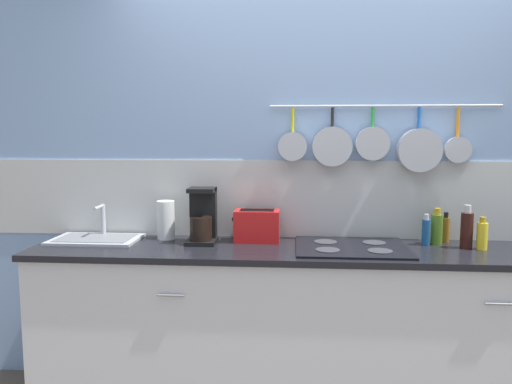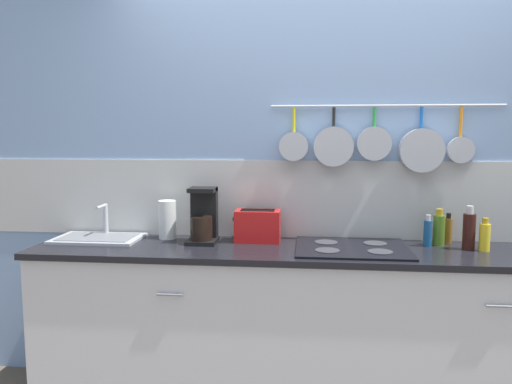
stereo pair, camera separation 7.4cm
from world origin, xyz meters
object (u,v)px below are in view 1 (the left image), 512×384
(coffee_maker, at_px, (202,220))
(bottle_vinegar, at_px, (482,235))
(bottle_sesame_oil, at_px, (445,229))
(paper_towel_roll, at_px, (166,220))
(bottle_cooking_wine, at_px, (437,228))
(bottle_olive_oil, at_px, (426,232))
(toaster, at_px, (257,226))
(bottle_dish_soap, at_px, (467,229))

(coffee_maker, bearing_deg, bottle_vinegar, -2.05)
(bottle_sesame_oil, xyz_separation_m, bottle_vinegar, (0.14, -0.18, 0.00))
(paper_towel_roll, distance_m, bottle_cooking_wine, 1.58)
(coffee_maker, distance_m, bottle_sesame_oil, 1.42)
(paper_towel_roll, height_order, coffee_maker, coffee_maker)
(coffee_maker, xyz_separation_m, bottle_olive_oil, (1.28, 0.03, -0.05))
(toaster, xyz_separation_m, bottle_dish_soap, (1.17, -0.08, 0.01))
(bottle_olive_oil, height_order, bottle_vinegar, bottle_vinegar)
(bottle_olive_oil, height_order, bottle_sesame_oil, bottle_olive_oil)
(bottle_dish_soap, distance_m, bottle_vinegar, 0.08)
(toaster, relative_size, bottle_cooking_wine, 1.34)
(coffee_maker, height_order, bottle_vinegar, coffee_maker)
(toaster, bearing_deg, bottle_dish_soap, -4.07)
(bottle_cooking_wine, height_order, bottle_dish_soap, bottle_dish_soap)
(coffee_maker, xyz_separation_m, bottle_dish_soap, (1.48, -0.03, -0.03))
(toaster, distance_m, bottle_vinegar, 1.25)
(paper_towel_roll, xyz_separation_m, bottle_dish_soap, (1.72, -0.11, -0.01))
(toaster, relative_size, bottle_dish_soap, 1.16)
(coffee_maker, relative_size, toaster, 1.15)
(paper_towel_roll, xyz_separation_m, bottle_sesame_oil, (1.65, 0.05, -0.04))
(bottle_dish_soap, relative_size, bottle_vinegar, 1.34)
(paper_towel_roll, xyz_separation_m, coffee_maker, (0.24, -0.08, 0.02))
(bottle_olive_oil, relative_size, bottle_dish_soap, 0.74)
(coffee_maker, bearing_deg, bottle_olive_oil, 1.31)
(bottle_cooking_wine, xyz_separation_m, bottle_vinegar, (0.21, -0.12, -0.01))
(coffee_maker, relative_size, bottle_vinegar, 1.78)
(bottle_dish_soap, bearing_deg, toaster, 175.93)
(paper_towel_roll, xyz_separation_m, bottle_vinegar, (1.79, -0.13, -0.04))
(toaster, height_order, bottle_dish_soap, bottle_dish_soap)
(bottle_sesame_oil, relative_size, bottle_vinegar, 0.98)
(bottle_olive_oil, bearing_deg, bottle_dish_soap, -15.97)
(bottle_olive_oil, distance_m, bottle_sesame_oil, 0.17)
(bottle_dish_soap, bearing_deg, bottle_vinegar, -19.59)
(paper_towel_roll, bearing_deg, bottle_sesame_oil, 1.61)
(toaster, relative_size, bottle_olive_oil, 1.56)
(bottle_olive_oil, bearing_deg, toaster, 178.53)
(coffee_maker, bearing_deg, paper_towel_roll, 161.83)
(bottle_olive_oil, height_order, bottle_cooking_wine, bottle_cooking_wine)
(bottle_dish_soap, bearing_deg, bottle_sesame_oil, 114.14)
(toaster, height_order, bottle_olive_oil, toaster)
(bottle_olive_oil, bearing_deg, bottle_sesame_oil, 34.92)
(bottle_olive_oil, bearing_deg, bottle_cooking_wine, 25.54)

